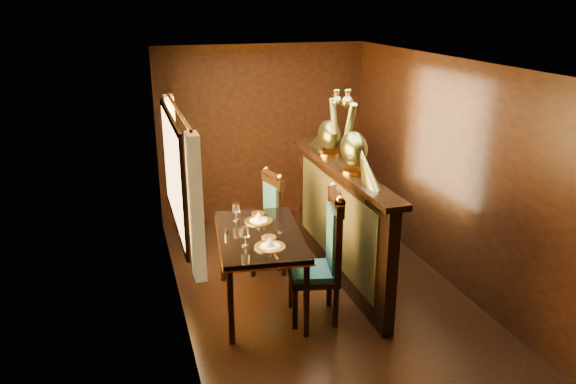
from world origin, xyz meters
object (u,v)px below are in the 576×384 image
Objects in this scene: chair_left at (326,252)px; dining_table at (259,240)px; peacock_right at (330,122)px; peacock_left at (354,134)px; chair_right at (268,217)px.

dining_table is at bearing 158.44° from chair_left.
dining_table is 1.62m from peacock_right.
peacock_right is (0.00, 0.70, -0.02)m from peacock_left.
chair_left is at bearing -135.32° from peacock_left.
peacock_left is 1.06× the size of peacock_right.
chair_left is 1.24m from peacock_left.
peacock_left is at bearing 10.08° from dining_table.
peacock_right is (0.45, 1.14, 1.04)m from chair_left.
peacock_left is 0.70m from peacock_right.
peacock_right reaches higher than chair_left.
peacock_left reaches higher than peacock_right.
chair_left is 1.72× the size of peacock_right.
peacock_right reaches higher than dining_table.
dining_table is 1.78× the size of peacock_left.
chair_left is at bearing -90.10° from chair_right.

